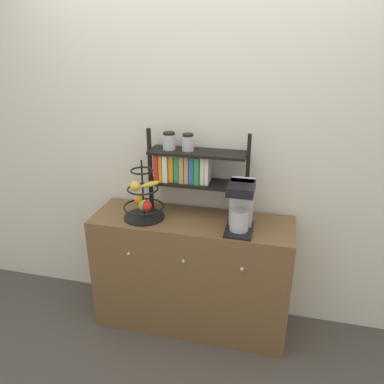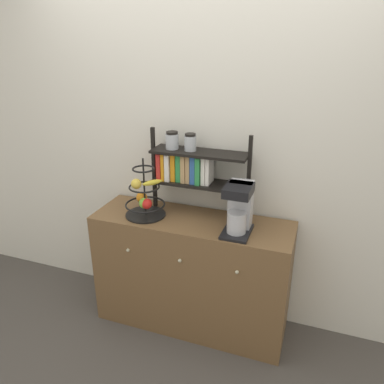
% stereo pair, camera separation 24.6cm
% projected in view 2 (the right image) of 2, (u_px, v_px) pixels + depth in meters
% --- Properties ---
extents(ground_plane, '(12.00, 12.00, 0.00)m').
position_uv_depth(ground_plane, '(181.00, 340.00, 2.67)').
color(ground_plane, '#47423D').
extents(wall_back, '(7.00, 0.05, 2.60)m').
position_uv_depth(wall_back, '(205.00, 147.00, 2.60)').
color(wall_back, silver).
rests_on(wall_back, ground_plane).
extents(sideboard, '(1.37, 0.46, 0.86)m').
position_uv_depth(sideboard, '(192.00, 273.00, 2.70)').
color(sideboard, brown).
rests_on(sideboard, ground_plane).
extents(coffee_maker, '(0.17, 0.25, 0.32)m').
position_uv_depth(coffee_maker, '(239.00, 208.00, 2.33)').
color(coffee_maker, black).
rests_on(coffee_maker, sideboard).
extents(fruit_stand, '(0.28, 0.28, 0.41)m').
position_uv_depth(fruit_stand, '(144.00, 198.00, 2.54)').
color(fruit_stand, black).
rests_on(fruit_stand, sideboard).
extents(shelf_hutch, '(0.70, 0.20, 0.58)m').
position_uv_depth(shelf_hutch, '(189.00, 165.00, 2.54)').
color(shelf_hutch, black).
rests_on(shelf_hutch, sideboard).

